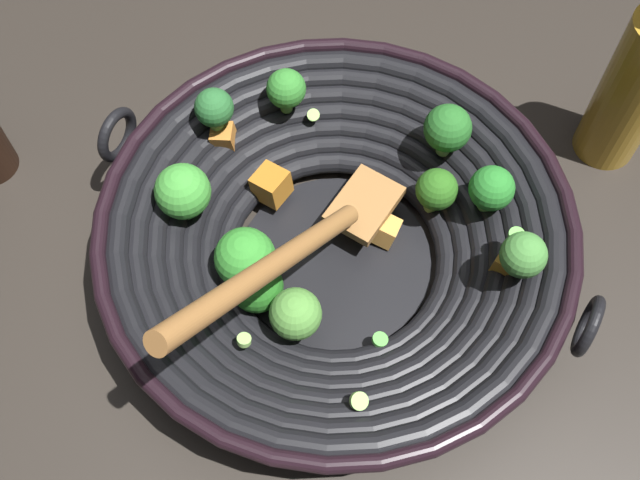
# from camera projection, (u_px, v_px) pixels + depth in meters

# --- Properties ---
(ground_plane) EXTENTS (4.00, 4.00, 0.00)m
(ground_plane) POSITION_uv_depth(u_px,v_px,m) (335.00, 264.00, 0.73)
(ground_plane) COLOR #28231E
(wok) EXTENTS (0.43, 0.46, 0.24)m
(wok) POSITION_uv_depth(u_px,v_px,m) (335.00, 237.00, 0.68)
(wok) COLOR black
(wok) RESTS_ON ground
(cooking_oil_bottle) EXTENTS (0.06, 0.06, 0.23)m
(cooking_oil_bottle) POSITION_uv_depth(u_px,v_px,m) (636.00, 86.00, 0.71)
(cooking_oil_bottle) COLOR #AD7F23
(cooking_oil_bottle) RESTS_ON ground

